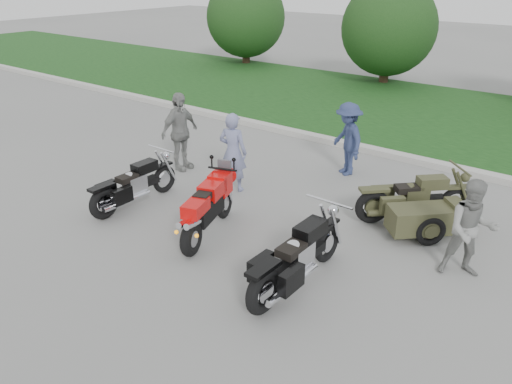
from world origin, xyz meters
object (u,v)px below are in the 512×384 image
Objects in this scene: cruiser_sidecar at (419,211)px; person_grey at (471,229)px; sportbike_red at (207,207)px; person_back at (180,132)px; person_stripe at (233,152)px; person_denim at (347,139)px; cruiser_left at (132,187)px; cruiser_right at (295,261)px.

person_grey is at bearing 5.95° from cruiser_sidecar.
person_back is at bearing 124.75° from sportbike_red.
sportbike_red is 2.07m from person_stripe.
person_back is at bearing -130.30° from cruiser_sidecar.
person_stripe reaches higher than person_denim.
person_grey reaches higher than sportbike_red.
cruiser_sidecar is at bearing -0.25° from person_denim.
person_grey is (1.10, -0.90, 0.38)m from cruiser_sidecar.
person_back reaches higher than cruiser_left.
sportbike_red is 4.11m from person_denim.
sportbike_red is 4.23m from person_grey.
person_denim is (-2.33, 1.64, 0.42)m from cruiser_sidecar.
person_grey is at bearing 162.46° from person_stripe.
sportbike_red is 2.00m from cruiser_left.
sportbike_red is at bearing 170.30° from cruiser_right.
person_grey is at bearing 14.39° from cruiser_left.
sportbike_red is 0.98× the size of cruiser_sidecar.
sportbike_red is at bearing 103.34° from person_stripe.
cruiser_sidecar is 2.88m from person_denim.
person_stripe is 0.93× the size of person_back.
person_stripe is at bearing 147.95° from person_grey.
person_back is at bearing 147.40° from person_grey.
person_denim is at bearing -137.03° from person_stripe.
cruiser_left is 1.29× the size of person_denim.
cruiser_left is at bearing 46.27° from person_stripe.
cruiser_sidecar is at bearing 112.19° from person_grey.
cruiser_left is 1.06× the size of cruiser_sidecar.
person_back is at bearing -19.64° from person_stripe.
person_stripe is (-0.95, 1.82, 0.27)m from sportbike_red.
cruiser_left is 5.42m from cruiser_sidecar.
sportbike_red is at bearing 172.56° from person_grey.
person_denim is 0.92× the size of person_back.
person_stripe reaches higher than cruiser_left.
person_denim reaches higher than person_grey.
cruiser_left is (-1.99, -0.03, -0.15)m from sportbike_red.
person_stripe is at bearing -88.02° from person_denim.
person_stripe is 1.01× the size of person_denim.
person_denim reaches higher than cruiser_right.
cruiser_left is at bearing -107.97° from cruiser_sidecar.
person_denim is (2.50, 4.10, 0.41)m from cruiser_left.
person_back is (-5.52, -0.45, 0.50)m from cruiser_sidecar.
person_stripe is at bearing -125.75° from cruiser_sidecar.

